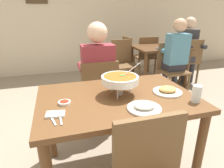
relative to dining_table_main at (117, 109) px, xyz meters
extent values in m
cube|color=beige|center=(0.00, 3.40, 0.85)|extent=(10.00, 0.10, 3.00)
cube|color=brown|center=(0.00, 0.00, 0.10)|extent=(1.25, 0.86, 0.04)
cylinder|color=brown|center=(0.57, -0.37, -0.29)|extent=(0.07, 0.07, 0.73)
cylinder|color=brown|center=(-0.57, 0.37, -0.29)|extent=(0.07, 0.07, 0.73)
cylinder|color=brown|center=(0.57, 0.37, -0.29)|extent=(0.07, 0.07, 0.73)
cube|color=brown|center=(0.00, 0.81, -0.22)|extent=(0.44, 0.44, 0.03)
cube|color=brown|center=(0.00, 0.61, 0.02)|extent=(0.42, 0.04, 0.45)
cylinder|color=brown|center=(0.19, 1.00, -0.44)|extent=(0.04, 0.04, 0.42)
cylinder|color=brown|center=(-0.19, 1.00, -0.44)|extent=(0.04, 0.04, 0.42)
cylinder|color=brown|center=(0.19, 0.62, -0.44)|extent=(0.04, 0.04, 0.42)
cylinder|color=brown|center=(-0.19, 0.62, -0.44)|extent=(0.04, 0.04, 0.42)
cylinder|color=#2D2D38|center=(0.10, 0.83, -0.43)|extent=(0.10, 0.10, 0.45)
cylinder|color=#2D2D38|center=(-0.10, 0.83, -0.43)|extent=(0.10, 0.10, 0.45)
cube|color=#2D2D38|center=(0.00, 0.79, -0.14)|extent=(0.32, 0.32, 0.12)
cube|color=maroon|center=(0.00, 0.71, 0.17)|extent=(0.36, 0.20, 0.50)
sphere|color=beige|center=(0.00, 0.71, 0.55)|extent=(0.22, 0.22, 0.22)
cylinder|color=maroon|center=(0.16, 0.91, 0.12)|extent=(0.08, 0.28, 0.08)
cylinder|color=maroon|center=(-0.16, 0.91, 0.12)|extent=(0.08, 0.28, 0.08)
cube|color=brown|center=(0.00, -0.58, 0.02)|extent=(0.42, 0.04, 0.45)
cylinder|color=silver|center=(0.12, 0.03, 0.17)|extent=(0.01, 0.01, 0.10)
cylinder|color=silver|center=(-0.01, 0.10, 0.17)|extent=(0.01, 0.01, 0.10)
cylinder|color=silver|center=(-0.01, -0.05, 0.17)|extent=(0.01, 0.01, 0.10)
torus|color=silver|center=(0.03, 0.03, 0.22)|extent=(0.21, 0.21, 0.01)
cylinder|color=#B2B2B7|center=(0.03, 0.03, 0.13)|extent=(0.05, 0.05, 0.04)
cone|color=orange|center=(0.03, 0.03, 0.17)|extent=(0.02, 0.02, 0.04)
cylinder|color=white|center=(0.03, 0.03, 0.25)|extent=(0.30, 0.30, 0.06)
cylinder|color=#B75119|center=(0.03, 0.03, 0.27)|extent=(0.26, 0.26, 0.01)
ellipsoid|color=#388433|center=(0.05, 0.03, 0.28)|extent=(0.05, 0.03, 0.01)
cylinder|color=silver|center=(0.12, 0.05, 0.31)|extent=(0.18, 0.01, 0.13)
cylinder|color=white|center=(0.11, -0.27, 0.12)|extent=(0.24, 0.24, 0.01)
ellipsoid|color=white|center=(0.11, -0.27, 0.15)|extent=(0.15, 0.13, 0.04)
cylinder|color=white|center=(0.43, -0.05, 0.12)|extent=(0.24, 0.24, 0.01)
ellipsoid|color=tan|center=(0.43, -0.05, 0.15)|extent=(0.15, 0.13, 0.04)
cylinder|color=white|center=(-0.42, -0.02, 0.13)|extent=(0.09, 0.09, 0.02)
cylinder|color=maroon|center=(-0.42, -0.02, 0.13)|extent=(0.07, 0.07, 0.01)
cube|color=white|center=(-0.49, -0.18, 0.12)|extent=(0.13, 0.10, 0.02)
cube|color=silver|center=(-0.51, -0.23, 0.12)|extent=(0.05, 0.17, 0.01)
cube|color=silver|center=(-0.46, -0.23, 0.12)|extent=(0.02, 0.17, 0.01)
cylinder|color=silver|center=(0.54, -0.26, 0.18)|extent=(0.07, 0.07, 0.13)
cylinder|color=orange|center=(0.54, -0.26, 0.16)|extent=(0.06, 0.06, 0.08)
cube|color=#51331C|center=(1.52, 2.01, 0.10)|extent=(1.00, 0.80, 0.04)
cylinder|color=#51331C|center=(1.08, 1.67, -0.29)|extent=(0.07, 0.07, 0.73)
cylinder|color=#51331C|center=(1.96, 1.67, -0.29)|extent=(0.07, 0.07, 0.73)
cylinder|color=#51331C|center=(1.08, 2.35, -0.29)|extent=(0.07, 0.07, 0.73)
cylinder|color=#51331C|center=(1.96, 2.35, -0.29)|extent=(0.07, 0.07, 0.73)
cube|color=brown|center=(2.14, 1.98, -0.22)|extent=(0.49, 0.49, 0.03)
cube|color=brown|center=(2.12, 1.79, 0.02)|extent=(0.42, 0.09, 0.45)
cylinder|color=brown|center=(2.35, 2.15, -0.44)|extent=(0.04, 0.04, 0.42)
cylinder|color=brown|center=(1.97, 2.19, -0.44)|extent=(0.04, 0.04, 0.42)
cylinder|color=brown|center=(2.31, 1.77, -0.44)|extent=(0.04, 0.04, 0.42)
cylinder|color=brown|center=(1.93, 1.82, -0.44)|extent=(0.04, 0.04, 0.42)
cube|color=brown|center=(1.48, 1.41, -0.22)|extent=(0.44, 0.44, 0.03)
cube|color=brown|center=(1.48, 1.61, 0.02)|extent=(0.42, 0.04, 0.45)
cylinder|color=brown|center=(1.29, 1.22, -0.44)|extent=(0.04, 0.04, 0.42)
cylinder|color=brown|center=(1.67, 1.22, -0.44)|extent=(0.04, 0.04, 0.42)
cylinder|color=brown|center=(1.29, 1.60, -0.44)|extent=(0.04, 0.04, 0.42)
cylinder|color=brown|center=(1.67, 1.60, -0.44)|extent=(0.04, 0.04, 0.42)
cube|color=brown|center=(0.84, 2.55, -0.22)|extent=(0.46, 0.46, 0.03)
cube|color=brown|center=(1.04, 2.56, 0.02)|extent=(0.06, 0.42, 0.45)
cylinder|color=brown|center=(0.64, 2.73, -0.44)|extent=(0.04, 0.04, 0.42)
cylinder|color=brown|center=(0.66, 2.35, -0.44)|extent=(0.04, 0.04, 0.42)
cylinder|color=brown|center=(1.02, 2.75, -0.44)|extent=(0.04, 0.04, 0.42)
cylinder|color=brown|center=(1.04, 2.37, -0.44)|extent=(0.04, 0.04, 0.42)
cube|color=brown|center=(1.50, 2.60, -0.22)|extent=(0.48, 0.48, 0.03)
cube|color=brown|center=(1.48, 2.40, 0.02)|extent=(0.42, 0.08, 0.45)
cylinder|color=brown|center=(1.70, 2.77, -0.44)|extent=(0.04, 0.04, 0.42)
cylinder|color=brown|center=(1.33, 2.81, -0.44)|extent=(0.04, 0.04, 0.42)
cylinder|color=brown|center=(1.67, 2.39, -0.44)|extent=(0.04, 0.04, 0.42)
cylinder|color=brown|center=(1.29, 2.43, -0.44)|extent=(0.04, 0.04, 0.42)
cube|color=brown|center=(0.82, 2.01, -0.22)|extent=(0.48, 0.48, 0.03)
cube|color=brown|center=(0.80, 2.21, 0.02)|extent=(0.42, 0.08, 0.45)
cylinder|color=brown|center=(0.65, 1.80, -0.44)|extent=(0.04, 0.04, 0.42)
cylinder|color=brown|center=(1.03, 1.84, -0.44)|extent=(0.04, 0.04, 0.42)
cylinder|color=brown|center=(0.61, 2.18, -0.44)|extent=(0.04, 0.04, 0.42)
cylinder|color=brown|center=(0.99, 2.22, -0.44)|extent=(0.04, 0.04, 0.42)
cylinder|color=#2D2D38|center=(2.04, 1.88, -0.43)|extent=(0.10, 0.10, 0.45)
cylinder|color=#2D2D38|center=(2.24, 1.88, -0.43)|extent=(0.10, 0.10, 0.45)
cube|color=#2D2D38|center=(2.14, 1.92, -0.14)|extent=(0.32, 0.32, 0.12)
cube|color=#2D2D33|center=(2.14, 2.00, 0.17)|extent=(0.36, 0.20, 0.50)
sphere|color=beige|center=(2.14, 2.00, 0.55)|extent=(0.22, 0.22, 0.22)
cylinder|color=#2D2D33|center=(1.98, 1.80, 0.12)|extent=(0.08, 0.28, 0.08)
cylinder|color=#2D2D33|center=(2.30, 1.80, 0.12)|extent=(0.08, 0.28, 0.08)
cylinder|color=#2D2D38|center=(1.60, 1.53, -0.43)|extent=(0.10, 0.10, 0.45)
cylinder|color=#2D2D38|center=(1.40, 1.53, -0.43)|extent=(0.10, 0.10, 0.45)
cube|color=#2D2D38|center=(1.50, 1.49, -0.14)|extent=(0.32, 0.32, 0.12)
cube|color=teal|center=(1.50, 1.41, 0.17)|extent=(0.36, 0.20, 0.50)
sphere|color=tan|center=(1.50, 1.41, 0.55)|extent=(0.22, 0.22, 0.22)
cylinder|color=teal|center=(1.66, 1.61, 0.12)|extent=(0.08, 0.28, 0.08)
cylinder|color=teal|center=(1.34, 1.61, 0.12)|extent=(0.08, 0.28, 0.08)
camera|label=1|loc=(-0.44, -1.35, 0.76)|focal=30.86mm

